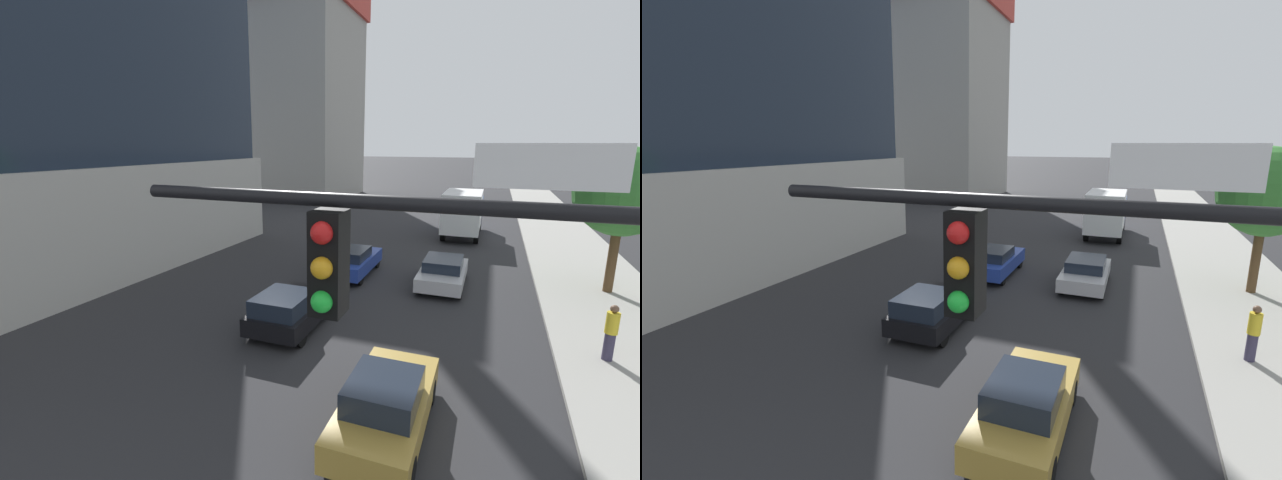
{
  "view_description": "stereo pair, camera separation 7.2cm",
  "coord_description": "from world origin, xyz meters",
  "views": [
    {
      "loc": [
        4.36,
        -0.64,
        6.4
      ],
      "look_at": [
        -0.92,
        12.38,
        3.19
      ],
      "focal_mm": 24.01,
      "sensor_mm": 36.0,
      "label": 1
    },
    {
      "loc": [
        4.43,
        -0.61,
        6.4
      ],
      "look_at": [
        -0.92,
        12.38,
        3.19
      ],
      "focal_mm": 24.01,
      "sensor_mm": 36.0,
      "label": 2
    }
  ],
  "objects": [
    {
      "name": "car_gold",
      "position": [
        2.54,
        7.77,
        0.71
      ],
      "size": [
        1.76,
        4.25,
        1.47
      ],
      "color": "#AD8938",
      "rests_on": "ground"
    },
    {
      "name": "construction_building",
      "position": [
        -17.76,
        47.34,
        13.23
      ],
      "size": [
        17.59,
        14.72,
        32.96
      ],
      "color": "#9E9B93",
      "rests_on": "ground"
    },
    {
      "name": "car_silver",
      "position": [
        2.54,
        18.74,
        0.66
      ],
      "size": [
        1.92,
        4.31,
        1.31
      ],
      "color": "#B7B7BC",
      "rests_on": "ground"
    },
    {
      "name": "pedestrian_yellow_shirt",
      "position": [
        7.88,
        13.21,
        1.02
      ],
      "size": [
        0.34,
        0.34,
        1.7
      ],
      "color": "#38334C",
      "rests_on": "sidewalk"
    },
    {
      "name": "car_blue",
      "position": [
        -1.83,
        18.85,
        0.7
      ],
      "size": [
        1.91,
        4.43,
        1.37
      ],
      "color": "#233D9E",
      "rests_on": "ground"
    },
    {
      "name": "sidewalk",
      "position": [
        8.93,
        20.0,
        0.07
      ],
      "size": [
        4.9,
        120.0,
        0.15
      ],
      "primitive_type": "cube",
      "color": "#9E9B93",
      "rests_on": "ground"
    },
    {
      "name": "traffic_light_pole",
      "position": [
        5.03,
        3.15,
        4.51
      ],
      "size": [
        6.19,
        0.48,
        6.37
      ],
      "color": "black",
      "rests_on": "sidewalk"
    },
    {
      "name": "street_tree",
      "position": [
        9.27,
        20.17,
        4.42
      ],
      "size": [
        3.67,
        3.67,
        6.13
      ],
      "color": "brown",
      "rests_on": "sidewalk"
    },
    {
      "name": "box_truck",
      "position": [
        2.54,
        30.22,
        1.78
      ],
      "size": [
        2.39,
        6.82,
        3.18
      ],
      "color": "#1E4799",
      "rests_on": "ground"
    },
    {
      "name": "car_black",
      "position": [
        -1.83,
        12.03,
        0.73
      ],
      "size": [
        1.94,
        4.16,
        1.46
      ],
      "color": "black",
      "rests_on": "ground"
    }
  ]
}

